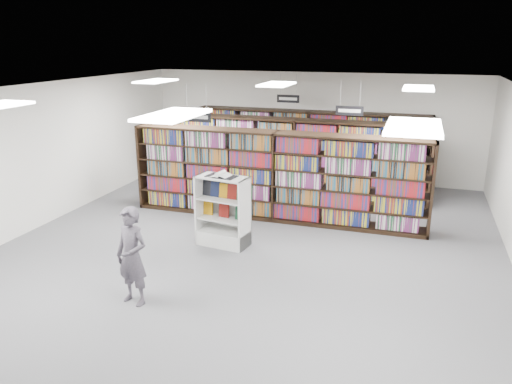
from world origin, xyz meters
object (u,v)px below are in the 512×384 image
(bookshelf_row_near, at_px, (276,176))
(endcap_display, at_px, (224,222))
(open_book, at_px, (221,175))
(shopper, at_px, (132,256))

(bookshelf_row_near, relative_size, endcap_display, 4.75)
(bookshelf_row_near, relative_size, open_book, 10.74)
(bookshelf_row_near, height_order, shopper, bookshelf_row_near)
(shopper, bearing_deg, open_book, 92.35)
(bookshelf_row_near, distance_m, shopper, 4.67)
(bookshelf_row_near, bearing_deg, endcap_display, -108.00)
(endcap_display, distance_m, shopper, 2.78)
(bookshelf_row_near, xyz_separation_m, shopper, (-1.08, -4.54, -0.24))
(bookshelf_row_near, bearing_deg, shopper, -103.43)
(endcap_display, bearing_deg, shopper, -92.45)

